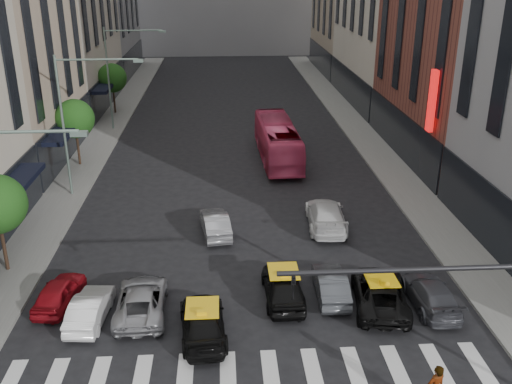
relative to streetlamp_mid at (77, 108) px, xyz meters
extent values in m
cube|color=slate|center=(-1.46, 10.00, -5.83)|extent=(3.00, 96.00, 0.15)
cube|color=slate|center=(21.54, 10.00, -5.83)|extent=(3.00, 96.00, 0.15)
cylinder|color=black|center=(-1.76, -10.00, -4.18)|extent=(0.18, 0.18, 3.15)
cylinder|color=black|center=(-1.76, 6.00, -4.18)|extent=(0.18, 0.18, 3.15)
sphere|color=#1A4213|center=(-1.76, 6.00, -2.24)|extent=(2.88, 2.88, 2.88)
cylinder|color=black|center=(-1.76, 22.00, -4.18)|extent=(0.18, 0.18, 3.15)
sphere|color=#1A4213|center=(-1.76, 22.00, -2.24)|extent=(2.88, 2.88, 2.88)
cylinder|color=gray|center=(1.54, -16.00, 2.95)|extent=(5.00, 0.12, 0.12)
cube|color=gray|center=(4.04, -16.00, 2.85)|extent=(0.60, 0.25, 0.18)
cylinder|color=gray|center=(-0.96, 0.00, -1.25)|extent=(0.16, 0.16, 9.00)
cylinder|color=gray|center=(1.54, 0.00, 2.95)|extent=(5.00, 0.12, 0.12)
cube|color=gray|center=(4.04, 0.00, 2.85)|extent=(0.60, 0.25, 0.18)
cylinder|color=gray|center=(-0.96, 16.00, -1.25)|extent=(0.16, 0.16, 9.00)
cylinder|color=gray|center=(1.54, 16.00, 2.95)|extent=(5.00, 0.12, 0.12)
cube|color=gray|center=(4.04, 16.00, 2.85)|extent=(0.60, 0.25, 0.18)
cylinder|color=black|center=(15.54, -21.00, -0.10)|extent=(10.00, 0.16, 0.16)
imported|color=black|center=(11.04, -21.00, -0.60)|extent=(0.13, 0.16, 0.80)
cube|color=red|center=(22.64, 0.00, 0.10)|extent=(0.30, 0.70, 4.00)
imported|color=maroon|center=(1.60, -13.13, -5.28)|extent=(1.92, 3.81, 1.25)
imported|color=white|center=(3.23, -14.50, -5.29)|extent=(1.57, 3.82, 1.23)
imported|color=#97979C|center=(5.34, -14.01, -5.26)|extent=(2.28, 4.68, 1.28)
imported|color=black|center=(8.07, -15.81, -5.25)|extent=(2.18, 4.61, 1.30)
imported|color=black|center=(11.64, -13.37, -5.17)|extent=(1.80, 4.31, 1.46)
imported|color=#3B3E42|center=(13.84, -13.22, -5.27)|extent=(1.45, 3.87, 1.26)
imported|color=black|center=(15.88, -14.09, -5.23)|extent=(2.90, 5.14, 1.35)
imported|color=#42434A|center=(18.13, -14.27, -5.28)|extent=(1.82, 4.34, 1.25)
imported|color=#ABACB1|center=(8.53, -6.35, -5.24)|extent=(1.95, 4.18, 1.33)
imported|color=white|center=(14.93, -5.81, -5.15)|extent=(2.43, 5.31, 1.50)
imported|color=#D63E69|center=(13.30, 6.57, -4.38)|extent=(2.89, 10.99, 3.04)
imported|color=gray|center=(15.91, -20.85, -4.19)|extent=(0.77, 0.62, 1.82)
camera|label=1|loc=(9.03, -35.56, 8.39)|focal=40.00mm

